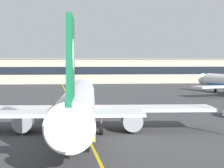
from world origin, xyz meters
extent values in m
plane|color=#3D3D3F|center=(0.00, 0.00, 0.00)|extent=(400.00, 400.00, 0.00)
cube|color=yellow|center=(0.00, 30.00, 0.00)|extent=(9.09, 179.80, 0.01)
cylinder|color=white|center=(0.18, 10.78, 3.50)|extent=(5.81, 36.16, 3.80)
cone|color=white|center=(1.26, 30.05, 3.50)|extent=(3.75, 2.80, 3.61)
cone|color=white|center=(-0.90, -8.59, 3.90)|extent=(3.00, 2.95, 2.85)
cube|color=gold|center=(0.18, 10.78, 2.46)|extent=(5.57, 33.28, 0.44)
cube|color=black|center=(1.15, 28.15, 4.17)|extent=(2.91, 1.26, 0.60)
cube|color=white|center=(0.22, 11.38, 2.65)|extent=(32.22, 6.58, 0.36)
cylinder|color=gray|center=(-6.03, 10.73, 1.43)|extent=(2.50, 3.72, 2.30)
cylinder|color=black|center=(-5.93, 12.57, 1.43)|extent=(1.96, 0.29, 1.95)
cylinder|color=gray|center=(6.35, 10.03, 1.43)|extent=(2.50, 3.72, 2.30)
cylinder|color=black|center=(6.45, 11.88, 1.43)|extent=(1.96, 0.29, 1.95)
cube|color=#147042|center=(-0.70, -5.00, 8.05)|extent=(0.67, 4.81, 7.20)
cylinder|color=white|center=(-0.68, -4.70, 8.77)|extent=(0.57, 2.42, 2.40)
cube|color=white|center=(-0.73, -5.60, 4.36)|extent=(11.14, 3.41, 0.24)
cylinder|color=#4C4C51|center=(0.99, 25.26, 1.48)|extent=(0.24, 0.24, 1.60)
cylinder|color=black|center=(0.99, 25.26, 0.45)|extent=(0.45, 0.92, 0.90)
cylinder|color=#4C4C51|center=(-2.53, 8.93, 1.77)|extent=(0.24, 0.24, 1.60)
cylinder|color=black|center=(-2.53, 8.93, 0.65)|extent=(0.47, 1.32, 1.30)
cylinder|color=#4C4C51|center=(2.67, 8.64, 1.77)|extent=(0.24, 0.24, 1.60)
cylinder|color=black|center=(2.67, 8.64, 0.65)|extent=(0.47, 1.32, 1.30)
cone|color=white|center=(36.92, 70.75, 3.21)|extent=(3.84, 3.20, 3.31)
cube|color=black|center=(37.39, 69.08, 3.82)|extent=(2.79, 1.69, 0.55)
cylinder|color=#4C4C51|center=(38.13, 66.52, 1.35)|extent=(0.22, 0.22, 1.47)
cylinder|color=black|center=(38.13, 66.52, 0.41)|extent=(0.58, 0.89, 0.83)
cylinder|color=black|center=(21.80, 20.55, 0.32)|extent=(0.57, 0.64, 0.64)
cone|color=orange|center=(1.28, 25.92, 0.28)|extent=(0.36, 0.36, 0.55)
cylinder|color=white|center=(1.28, 25.92, 0.30)|extent=(0.23, 0.23, 0.07)
cube|color=orange|center=(1.28, 25.92, 0.01)|extent=(0.44, 0.44, 0.03)
cube|color=#B2A893|center=(9.85, 114.00, 4.48)|extent=(161.53, 12.00, 8.97)
cube|color=black|center=(9.85, 107.95, 4.88)|extent=(155.07, 0.12, 2.80)
cube|color=gray|center=(9.85, 114.00, 9.17)|extent=(161.93, 12.40, 0.40)
camera|label=1|loc=(-0.69, -34.57, 8.24)|focal=62.43mm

